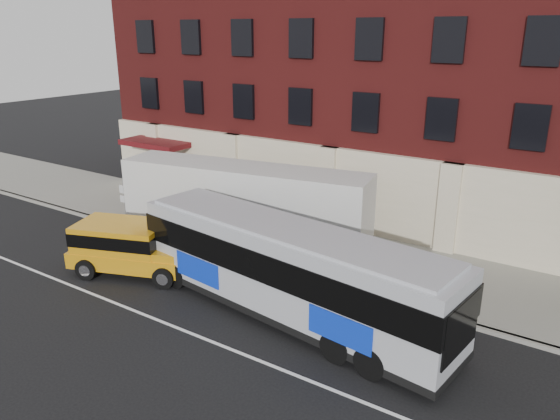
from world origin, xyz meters
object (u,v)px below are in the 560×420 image
Objects in this scene: city_bus at (288,268)px; sign_pole at (124,200)px; shipping_container at (244,208)px; yellow_suv at (130,245)px.

sign_pole is at bearing 165.92° from city_bus.
yellow_suv is at bearing -115.56° from shipping_container.
yellow_suv is 0.48× the size of shipping_container.
city_bus is 1.06× the size of shipping_container.
city_bus reaches higher than sign_pole.
yellow_suv is 5.31m from shipping_container.
city_bus is at bearing -39.64° from shipping_container.
sign_pole is 0.44× the size of yellow_suv.
yellow_suv is (4.26, -3.44, -0.24)m from sign_pole.
shipping_container is at bearing 140.36° from city_bus.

